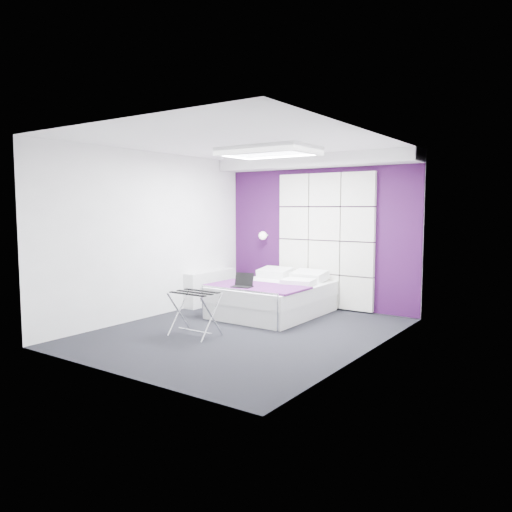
{
  "coord_description": "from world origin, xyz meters",
  "views": [
    {
      "loc": [
        4.03,
        -5.52,
        1.73
      ],
      "look_at": [
        -0.04,
        0.35,
        1.04
      ],
      "focal_mm": 35.0,
      "sensor_mm": 36.0,
      "label": 1
    }
  ],
  "objects": [
    {
      "name": "headboard",
      "position": [
        0.15,
        2.14,
        1.17
      ],
      "size": [
        1.8,
        0.08,
        2.3
      ],
      "primitive_type": null,
      "color": "silver",
      "rests_on": "wall_back"
    },
    {
      "name": "radiator",
      "position": [
        -1.69,
        1.3,
        0.3
      ],
      "size": [
        0.22,
        1.2,
        0.6
      ],
      "primitive_type": "cube",
      "color": "white",
      "rests_on": "floor"
    },
    {
      "name": "wall_right",
      "position": [
        1.8,
        0.0,
        1.3
      ],
      "size": [
        0.0,
        4.4,
        4.4
      ],
      "primitive_type": "plane",
      "rotation": [
        1.57,
        0.0,
        -1.57
      ],
      "color": "silver",
      "rests_on": "floor"
    },
    {
      "name": "ceiling",
      "position": [
        0.0,
        0.0,
        2.6
      ],
      "size": [
        4.4,
        4.4,
        0.0
      ],
      "primitive_type": "plane",
      "rotation": [
        3.14,
        0.0,
        0.0
      ],
      "color": "white",
      "rests_on": "wall_back"
    },
    {
      "name": "floor",
      "position": [
        0.0,
        0.0,
        0.0
      ],
      "size": [
        4.4,
        4.4,
        0.0
      ],
      "primitive_type": "plane",
      "color": "black",
      "rests_on": "ground"
    },
    {
      "name": "wall_left",
      "position": [
        -1.8,
        0.0,
        1.3
      ],
      "size": [
        0.0,
        4.4,
        4.4
      ],
      "primitive_type": "plane",
      "rotation": [
        1.57,
        0.0,
        1.57
      ],
      "color": "silver",
      "rests_on": "floor"
    },
    {
      "name": "bed",
      "position": [
        -0.31,
        1.21,
        0.28
      ],
      "size": [
        1.54,
        1.86,
        0.66
      ],
      "color": "white",
      "rests_on": "floor"
    },
    {
      "name": "soffit",
      "position": [
        0.0,
        1.95,
        2.5
      ],
      "size": [
        3.58,
        0.5,
        0.2
      ],
      "primitive_type": "cube",
      "color": "white",
      "rests_on": "wall_back"
    },
    {
      "name": "nightstand",
      "position": [
        -0.57,
        2.02,
        0.56
      ],
      "size": [
        0.46,
        0.36,
        0.05
      ],
      "primitive_type": "cube",
      "color": "white",
      "rests_on": "wall_back"
    },
    {
      "name": "wall_lamp",
      "position": [
        -1.05,
        2.06,
        1.22
      ],
      "size": [
        0.15,
        0.15,
        0.15
      ],
      "primitive_type": "sphere",
      "color": "white",
      "rests_on": "wall_back"
    },
    {
      "name": "skylight",
      "position": [
        0.0,
        0.6,
        2.55
      ],
      "size": [
        1.36,
        0.86,
        0.12
      ],
      "primitive_type": null,
      "color": "white",
      "rests_on": "ceiling"
    },
    {
      "name": "accent_wall",
      "position": [
        0.0,
        2.19,
        1.3
      ],
      "size": [
        3.58,
        0.02,
        2.58
      ],
      "primitive_type": "cube",
      "color": "#340D3B",
      "rests_on": "wall_back"
    },
    {
      "name": "laptop",
      "position": [
        -0.41,
        0.55,
        0.57
      ],
      "size": [
        0.3,
        0.21,
        0.22
      ],
      "rotation": [
        0.0,
        0.0,
        0.19
      ],
      "color": "black",
      "rests_on": "bed"
    },
    {
      "name": "luggage_rack",
      "position": [
        -0.42,
        -0.54,
        0.3
      ],
      "size": [
        0.61,
        0.45,
        0.6
      ],
      "rotation": [
        0.0,
        0.0,
        0.01
      ],
      "color": "silver",
      "rests_on": "floor"
    },
    {
      "name": "wall_back",
      "position": [
        0.0,
        2.2,
        1.3
      ],
      "size": [
        3.6,
        0.0,
        3.6
      ],
      "primitive_type": "plane",
      "rotation": [
        1.57,
        0.0,
        0.0
      ],
      "color": "silver",
      "rests_on": "floor"
    }
  ]
}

